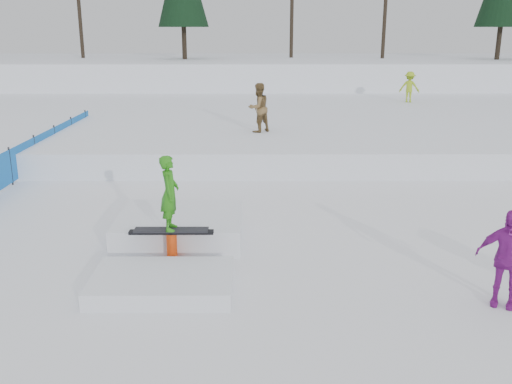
{
  "coord_description": "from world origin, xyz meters",
  "views": [
    {
      "loc": [
        0.46,
        -9.27,
        4.35
      ],
      "look_at": [
        0.5,
        2.0,
        1.1
      ],
      "focal_mm": 40.0,
      "sensor_mm": 36.0,
      "label": 1
    }
  ],
  "objects_px": {
    "walker_olive": "(259,108)",
    "spectator_purple": "(507,258)",
    "walker_ygreen": "(409,87)",
    "jib_rail_feature": "(176,237)",
    "safety_fence": "(11,166)"
  },
  "relations": [
    {
      "from": "walker_olive",
      "to": "spectator_purple",
      "type": "xyz_separation_m",
      "value": [
        3.88,
        -11.57,
        -0.84
      ]
    },
    {
      "from": "walker_olive",
      "to": "walker_ygreen",
      "type": "height_order",
      "value": "walker_olive"
    },
    {
      "from": "walker_ygreen",
      "to": "spectator_purple",
      "type": "xyz_separation_m",
      "value": [
        -3.63,
        -19.93,
        -0.73
      ]
    },
    {
      "from": "walker_olive",
      "to": "walker_ygreen",
      "type": "distance_m",
      "value": 11.24
    },
    {
      "from": "walker_olive",
      "to": "jib_rail_feature",
      "type": "distance_m",
      "value": 9.52
    },
    {
      "from": "safety_fence",
      "to": "walker_olive",
      "type": "xyz_separation_m",
      "value": [
        7.12,
        4.13,
        1.11
      ]
    },
    {
      "from": "safety_fence",
      "to": "spectator_purple",
      "type": "bearing_deg",
      "value": -34.08
    },
    {
      "from": "safety_fence",
      "to": "walker_olive",
      "type": "height_order",
      "value": "walker_olive"
    },
    {
      "from": "walker_ygreen",
      "to": "jib_rail_feature",
      "type": "distance_m",
      "value": 19.93
    },
    {
      "from": "spectator_purple",
      "to": "safety_fence",
      "type": "bearing_deg",
      "value": 173.07
    },
    {
      "from": "safety_fence",
      "to": "walker_ygreen",
      "type": "bearing_deg",
      "value": 40.48
    },
    {
      "from": "safety_fence",
      "to": "jib_rail_feature",
      "type": "height_order",
      "value": "jib_rail_feature"
    },
    {
      "from": "spectator_purple",
      "to": "jib_rail_feature",
      "type": "bearing_deg",
      "value": -175.26
    },
    {
      "from": "walker_olive",
      "to": "jib_rail_feature",
      "type": "bearing_deg",
      "value": 40.83
    },
    {
      "from": "spectator_purple",
      "to": "jib_rail_feature",
      "type": "height_order",
      "value": "jib_rail_feature"
    }
  ]
}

